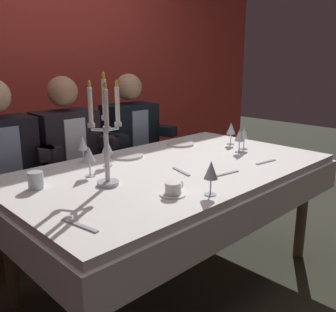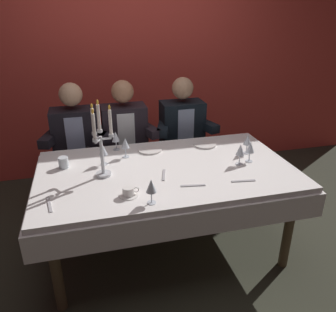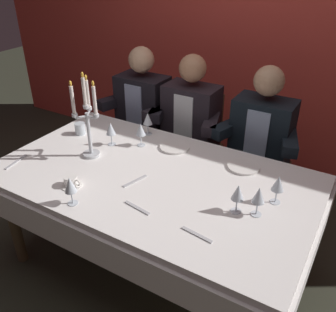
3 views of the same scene
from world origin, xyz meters
name	(u,v)px [view 2 (image 2 of 3)]	position (x,y,z in m)	size (l,w,h in m)	color
ground_plane	(167,247)	(0.00, 0.00, 0.00)	(12.00, 12.00, 0.00)	#313225
back_wall	(130,56)	(0.00, 1.66, 1.35)	(6.00, 0.12, 2.70)	#D23F35
dining_table	(166,182)	(0.00, 0.00, 0.62)	(1.94, 1.14, 0.74)	white
candelabra	(101,144)	(-0.47, -0.01, 0.99)	(0.15, 0.17, 0.56)	silver
dinner_plate_0	(205,144)	(0.44, 0.36, 0.75)	(0.20, 0.20, 0.01)	white
dinner_plate_1	(150,150)	(-0.05, 0.36, 0.75)	(0.20, 0.20, 0.01)	white
wine_glass_0	(240,150)	(0.56, -0.07, 0.85)	(0.07, 0.07, 0.16)	silver
wine_glass_1	(125,144)	(-0.27, 0.28, 0.86)	(0.07, 0.07, 0.16)	silver
wine_glass_2	(103,150)	(-0.45, 0.18, 0.85)	(0.07, 0.07, 0.16)	silver
wine_glass_3	(247,140)	(0.71, 0.11, 0.85)	(0.07, 0.07, 0.16)	silver
wine_glass_4	(116,137)	(-0.33, 0.45, 0.85)	(0.07, 0.07, 0.16)	silver
wine_glass_5	(151,187)	(-0.21, -0.45, 0.85)	(0.07, 0.07, 0.16)	silver
wine_glass_6	(250,148)	(0.66, -0.04, 0.85)	(0.07, 0.07, 0.16)	silver
water_tumbler_0	(64,162)	(-0.75, 0.20, 0.78)	(0.07, 0.07, 0.08)	silver
coffee_cup_0	(129,192)	(-0.33, -0.33, 0.77)	(0.13, 0.12, 0.06)	white
spoon_0	(164,175)	(-0.05, -0.11, 0.74)	(0.17, 0.02, 0.01)	#B7B7BC
fork_1	(244,181)	(0.47, -0.34, 0.74)	(0.17, 0.02, 0.01)	#B7B7BC
knife_2	(49,204)	(-0.82, -0.32, 0.74)	(0.19, 0.02, 0.01)	#B7B7BC
fork_3	(193,185)	(0.11, -0.31, 0.74)	(0.17, 0.02, 0.01)	#B7B7BC
seated_diner_0	(76,136)	(-0.66, 0.89, 0.74)	(0.63, 0.48, 1.24)	brown
seated_diner_1	(125,132)	(-0.20, 0.89, 0.74)	(0.63, 0.48, 1.24)	brown
seated_diner_2	(182,127)	(0.38, 0.89, 0.74)	(0.63, 0.48, 1.24)	brown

